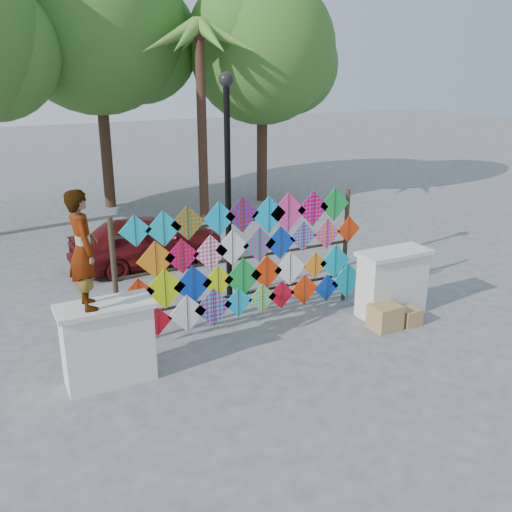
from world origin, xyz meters
name	(u,v)px	position (x,y,z in m)	size (l,w,h in m)	color
ground	(262,338)	(0.00, 0.00, 0.00)	(80.00, 80.00, 0.00)	gray
parapet_left	(108,343)	(-2.70, -0.20, 0.65)	(1.40, 0.65, 1.28)	silver
parapet_right	(392,282)	(2.70, -0.20, 0.65)	(1.40, 0.65, 1.28)	silver
kite_rack	(248,260)	(0.10, 0.72, 1.23)	(4.97, 0.24, 2.41)	#30261B
tree_mid	(99,23)	(0.11, 11.03, 5.77)	(6.30, 5.60, 8.61)	#44281D
tree_east	(264,51)	(5.09, 9.53, 4.99)	(5.40, 4.80, 7.42)	#44281D
palm_tree	(200,50)	(2.20, 8.00, 4.95)	(3.62, 3.62, 5.83)	#44281D
vendor_woman	(83,250)	(-2.92, -0.20, 2.14)	(0.63, 0.41, 1.72)	#99999E
sedan	(148,240)	(-0.60, 4.66, 0.62)	(1.46, 3.62, 1.23)	#5A0F11
lamppost	(228,168)	(0.30, 2.00, 2.69)	(0.28, 0.28, 4.46)	black
cardboard_box_near	(385,317)	(2.19, -0.66, 0.23)	(0.52, 0.46, 0.46)	#A0754D
cardboard_box_far	(410,317)	(2.71, -0.74, 0.15)	(0.37, 0.34, 0.31)	#A0754D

